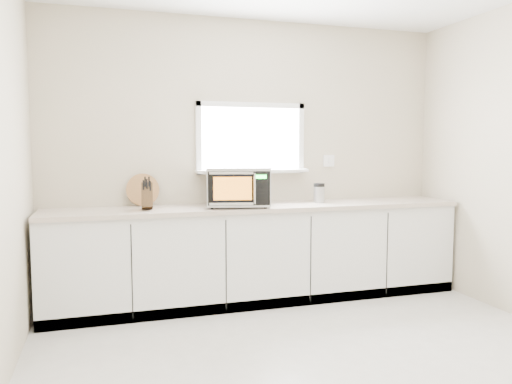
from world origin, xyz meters
name	(u,v)px	position (x,y,z in m)	size (l,w,h in m)	color
ground	(340,378)	(0.00, 0.00, 0.00)	(4.00, 4.00, 0.00)	beige
back_wall	(251,157)	(0.00, 2.00, 1.36)	(4.00, 0.17, 2.70)	#B5AB90
cabinets	(259,255)	(0.00, 1.70, 0.44)	(3.92, 0.60, 0.88)	silver
countertop	(260,207)	(0.00, 1.69, 0.90)	(3.92, 0.64, 0.04)	#BFAE9D
microwave	(238,186)	(-0.23, 1.62, 1.11)	(0.64, 0.55, 0.36)	black
knife_block	(147,195)	(-1.05, 1.64, 1.05)	(0.11, 0.21, 0.29)	#4F351C
cutting_board	(143,190)	(-1.06, 1.94, 1.07)	(0.30, 0.30, 0.02)	#AC7742
coffee_grinder	(319,193)	(0.62, 1.71, 1.02)	(0.12, 0.12, 0.19)	#B0B3B8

